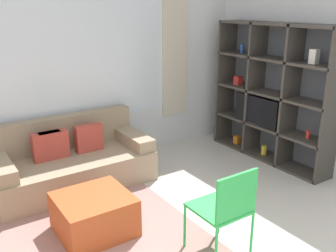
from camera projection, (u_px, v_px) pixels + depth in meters
name	position (u px, v px, depth m)	size (l,w,h in m)	color
wall_back	(71.00, 69.00, 4.84)	(6.40, 0.11, 2.70)	silver
wall_right	(300.00, 67.00, 5.04)	(0.07, 4.19, 2.70)	silver
area_rug	(41.00, 245.00, 3.52)	(2.86, 2.39, 0.01)	gray
shelving_unit	(273.00, 94.00, 5.26)	(0.38, 1.93, 1.93)	#515660
couch_main	(71.00, 162.00, 4.65)	(1.90, 0.91, 0.81)	gray
ottoman	(94.00, 215.00, 3.66)	(0.69, 0.66, 0.40)	#B74C23
folding_chair	(226.00, 206.00, 3.21)	(0.44, 0.46, 0.86)	green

